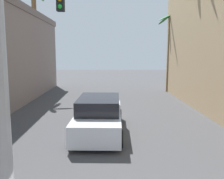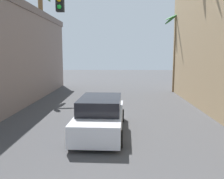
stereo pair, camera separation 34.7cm
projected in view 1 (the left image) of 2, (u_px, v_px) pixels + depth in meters
ground_plane at (111, 120)px, 13.03m from camera, size 82.93×82.93×0.00m
car_lead at (99, 116)px, 10.86m from camera, size 2.16×5.08×1.56m
palm_tree_far_right at (170, 45)px, 22.24m from camera, size 2.77×2.84×6.92m
palm_tree_far_left at (35, 32)px, 20.64m from camera, size 3.00×2.96×8.83m
palm_tree_mid_right at (210, 30)px, 14.86m from camera, size 3.11×3.35×8.18m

